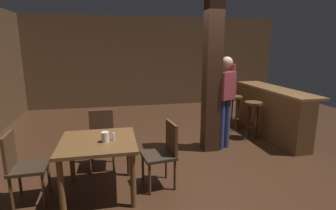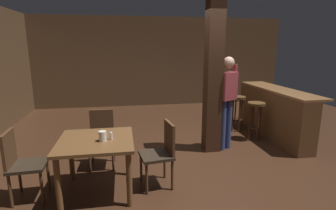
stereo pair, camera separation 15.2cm
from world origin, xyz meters
The scene contains 14 objects.
ground_plane centered at (0.00, 0.00, 0.00)m, with size 10.80×10.80×0.00m, color #382114.
wall_back centered at (0.00, 4.50, 1.40)m, with size 8.00×0.10×2.80m, color brown.
pillar centered at (0.33, 0.47, 1.40)m, with size 0.28×0.28×2.80m, color #382114.
dining_table centered at (-1.62, -0.67, 0.61)m, with size 0.94×0.94×0.73m.
chair_west centered at (-2.53, -0.69, 0.51)m, with size 0.44×0.44×0.89m.
chair_east centered at (-0.76, -0.64, 0.51)m, with size 0.47×0.47×0.89m.
chair_north centered at (-1.61, 0.16, 0.51)m, with size 0.43×0.43×0.89m.
napkin_cup centered at (-1.52, -0.74, 0.80)m, with size 0.10×0.10×0.13m, color silver.
salt_shaker centered at (-1.42, -0.70, 0.78)m, with size 0.03×0.03×0.10m, color silver.
standing_person centered at (0.61, 0.46, 1.00)m, with size 0.45×0.33×1.72m.
bar_counter centered at (1.87, 0.99, 0.52)m, with size 0.56×2.35×1.03m.
bar_stool_near centered at (1.39, 0.82, 0.59)m, with size 0.35×0.35×0.79m.
bar_stool_mid centered at (1.29, 1.45, 0.59)m, with size 0.33×0.33×0.80m.
bar_stool_far centered at (1.36, 2.18, 0.61)m, with size 0.37×0.37×0.80m.
Camera 2 is at (-1.25, -3.95, 1.90)m, focal length 28.00 mm.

